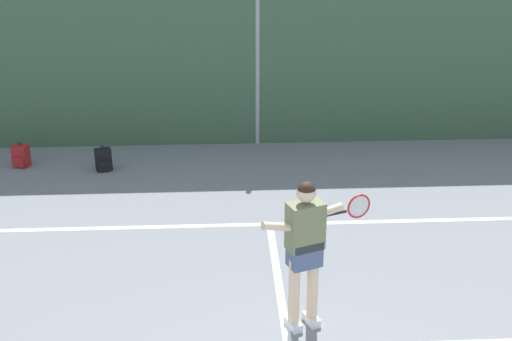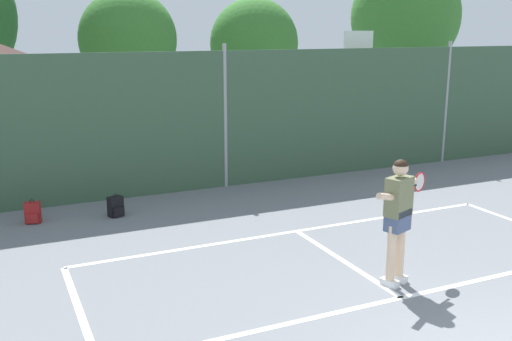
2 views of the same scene
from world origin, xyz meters
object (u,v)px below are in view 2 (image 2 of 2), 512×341
object	(u,v)px
backpack_red	(33,213)
backpack_black	(116,207)
basketball_hoop	(356,77)
tennis_player	(398,210)

from	to	relation	value
backpack_red	backpack_black	xyz separation A→B (m)	(1.52, -0.25, 0.00)
backpack_red	backpack_black	size ratio (longest dim) A/B	1.00
basketball_hoop	tennis_player	distance (m)	8.42
basketball_hoop	tennis_player	xyz separation A→B (m)	(-4.12, -7.25, -1.20)
tennis_player	backpack_black	xyz separation A→B (m)	(-3.04, 4.86, -0.92)
backpack_black	basketball_hoop	bearing A→B (deg)	18.49
tennis_player	backpack_red	distance (m)	6.91
tennis_player	backpack_black	size ratio (longest dim) A/B	4.01
basketball_hoop	tennis_player	world-z (taller)	basketball_hoop
tennis_player	backpack_red	world-z (taller)	tennis_player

